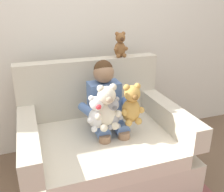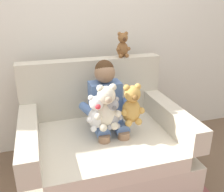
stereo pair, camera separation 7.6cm
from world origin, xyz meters
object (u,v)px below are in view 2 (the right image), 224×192
Objects in this scene: plush_grey at (112,113)px; plush_cream at (107,108)px; seated_child at (107,106)px; plush_honey at (132,105)px; armchair at (103,145)px; plush_brown_on_backrest at (123,45)px; plush_white at (96,113)px.

plush_cream is at bearing 165.50° from plush_grey.
plush_honey is (0.16, -0.16, 0.05)m from seated_child.
plush_brown_on_backrest reaches higher than armchair.
plush_brown_on_backrest is at bearing 51.18° from armchair.
plush_brown_on_backrest reaches higher than seated_child.
plush_white is at bearing 168.38° from plush_cream.
plush_honey is (0.29, 0.01, 0.02)m from plush_white.
plush_brown_on_backrest is at bearing 60.29° from plush_white.
plush_honey reaches higher than plush_white.
plush_white is at bearing -116.39° from plush_brown_on_backrest.
plush_honey is (0.17, 0.02, 0.04)m from plush_grey.
armchair is at bearing -118.24° from plush_brown_on_backrest.
plush_white is 1.21× the size of plush_brown_on_backrest.
seated_child is 0.59m from plush_brown_on_backrest.
plush_cream reaches higher than plush_grey.
armchair is 5.65× the size of plush_brown_on_backrest.
armchair reaches higher than plush_cream.
plush_honey is at bearing 5.31° from plush_grey.
armchair is at bearing 105.44° from plush_grey.
plush_grey is 0.17m from plush_honey.
armchair is 3.95× the size of plush_honey.
plush_white is 0.29m from plush_honey.
plush_brown_on_backrest is (0.09, 0.49, 0.38)m from plush_honey.
plush_white is (-0.08, -0.13, 0.37)m from armchair.
plush_cream is (-0.04, 0.01, 0.05)m from plush_grey.
plush_brown_on_backrest is at bearing 45.82° from seated_child.
seated_child is at bearing 35.70° from armchair.
plush_grey is at bearing -101.18° from seated_child.
plush_white is 0.85× the size of plush_honey.
seated_child reaches higher than plush_honey.
plush_white is 0.74m from plush_brown_on_backrest.
seated_child reaches higher than plush_white.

